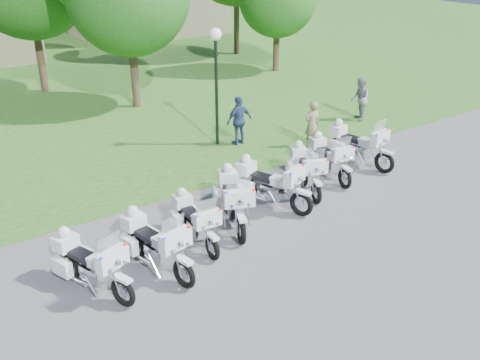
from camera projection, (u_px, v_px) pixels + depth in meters
ground at (273, 224)px, 14.78m from camera, size 100.00×100.00×0.00m
grass_lawn at (18, 56)px, 34.89m from camera, size 100.00×48.00×0.01m
motorcycle_0 at (89, 263)px, 11.79m from camera, size 1.32×2.36×1.65m
motorcycle_1 at (154, 243)px, 12.51m from camera, size 1.13×2.52×1.70m
motorcycle_2 at (195, 220)px, 13.66m from camera, size 0.83×2.28×1.53m
motorcycle_3 at (233, 199)px, 14.54m from camera, size 1.50×2.46×1.76m
motorcycle_4 at (269, 183)px, 15.47m from camera, size 1.41×2.50×1.75m
motorcycle_5 at (306, 169)px, 16.52m from camera, size 1.36×2.29×1.63m
motorcycle_6 at (329, 157)px, 17.41m from camera, size 1.10×2.38×1.61m
motorcycle_7 at (357, 144)px, 18.33m from camera, size 1.16×2.62×1.78m
lamp_post at (216, 59)px, 19.01m from camera, size 0.44×0.44×4.33m
building_east at (148, 7)px, 41.96m from camera, size 11.44×7.28×4.10m
bystander_a at (312, 125)px, 19.73m from camera, size 0.68×0.48×1.76m
bystander_b at (360, 99)px, 22.59m from camera, size 1.09×1.14×1.85m
bystander_c at (239, 121)px, 19.99m from camera, size 1.11×0.50×1.87m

